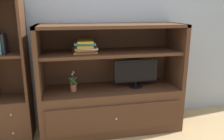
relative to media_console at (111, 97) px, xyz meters
The scene contains 6 objects.
painted_rear_wall 1.02m from the media_console, 90.00° to the left, with size 6.00×0.10×2.80m, color #9EA8B2.
media_console is the anchor object (origin of this frame).
tv_monitor 0.45m from the media_console, ahead, with size 0.56×0.17×0.36m.
potted_plant 0.52m from the media_console, behind, with size 0.11×0.10×0.26m.
magazine_stack 0.75m from the media_console, behind, with size 0.31×0.34×0.15m.
bookshelf_tall 1.20m from the media_console, behind, with size 0.40×0.38×1.68m.
Camera 1 is at (-0.54, -2.28, 1.54)m, focal length 36.03 mm.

